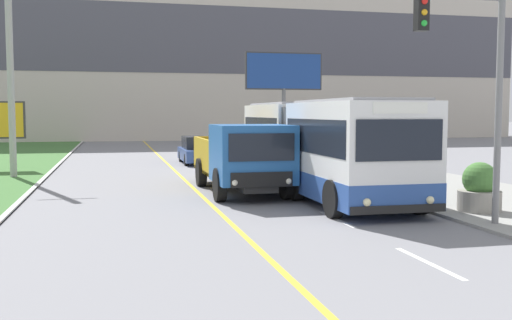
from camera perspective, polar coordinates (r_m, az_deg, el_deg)
The scene contains 10 objects.
apartment_block_background at distance 62.59m, azimuth -10.99°, elevation 10.52°, with size 80.00×8.04×18.68m.
city_bus at distance 20.28m, azimuth 6.02°, elevation 1.26°, with size 2.73×11.82×3.10m.
dump_truck at distance 19.68m, azimuth -1.01°, elevation 0.09°, with size 2.44×6.94×2.35m.
car_distant at distance 32.30m, azimuth -5.51°, elevation 0.89°, with size 1.80×4.30×1.45m.
utility_pole_far at distance 27.17m, azimuth -22.37°, elevation 8.34°, with size 1.80×0.28×9.27m.
traffic_light_mast at distance 14.96m, azimuth 20.15°, elevation 7.90°, with size 2.28×0.32×5.77m.
billboard_large at distance 37.25m, azimuth 2.66°, elevation 8.01°, with size 4.86×0.24×6.42m.
planter_round_near at distance 17.21m, azimuth 20.51°, elevation -2.65°, with size 1.15×1.15×1.32m.
planter_round_second at distance 20.93m, azimuth 13.76°, elevation -1.39°, with size 1.08×1.08×1.22m.
planter_round_third at distance 24.92m, azimuth 9.44°, elevation -0.37°, with size 1.07×1.07×1.24m.
Camera 1 is at (-2.79, -1.87, 2.73)m, focal length 42.00 mm.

